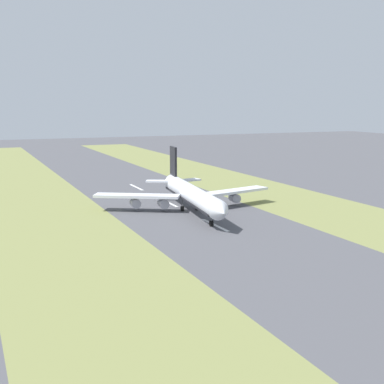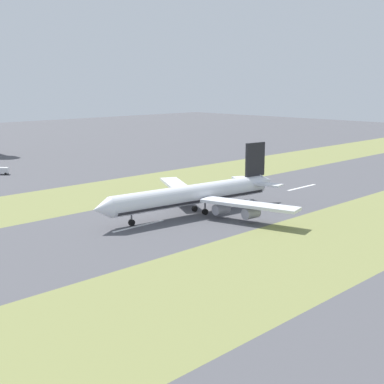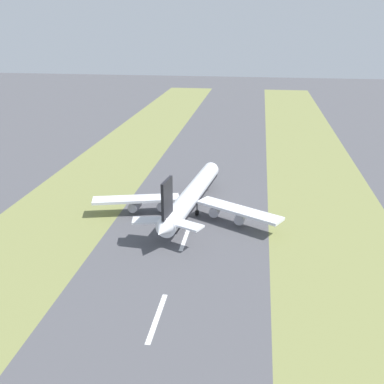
% 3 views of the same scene
% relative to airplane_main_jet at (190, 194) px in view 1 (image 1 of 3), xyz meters
% --- Properties ---
extents(ground_plane, '(800.00, 800.00, 0.00)m').
position_rel_airplane_main_jet_xyz_m(ground_plane, '(1.23, -0.47, -6.02)').
color(ground_plane, '#4C4C51').
extents(grass_median_west, '(40.00, 600.00, 0.01)m').
position_rel_airplane_main_jet_xyz_m(grass_median_west, '(-43.77, -0.47, -6.02)').
color(grass_median_west, olive).
rests_on(grass_median_west, ground).
extents(grass_median_east, '(40.00, 600.00, 0.01)m').
position_rel_airplane_main_jet_xyz_m(grass_median_east, '(46.23, -0.47, -6.02)').
color(grass_median_east, olive).
rests_on(grass_median_east, ground).
extents(centreline_dash_near, '(1.20, 18.00, 0.01)m').
position_rel_airplane_main_jet_xyz_m(centreline_dash_near, '(1.23, -58.11, -6.01)').
color(centreline_dash_near, silver).
rests_on(centreline_dash_near, ground).
extents(centreline_dash_mid, '(1.20, 18.00, 0.01)m').
position_rel_airplane_main_jet_xyz_m(centreline_dash_mid, '(1.23, -18.11, -6.01)').
color(centreline_dash_mid, silver).
rests_on(centreline_dash_mid, ground).
extents(centreline_dash_far, '(1.20, 18.00, 0.01)m').
position_rel_airplane_main_jet_xyz_m(centreline_dash_far, '(1.23, 21.89, -6.01)').
color(centreline_dash_far, silver).
rests_on(centreline_dash_far, ground).
extents(airplane_main_jet, '(63.61, 67.15, 20.20)m').
position_rel_airplane_main_jet_xyz_m(airplane_main_jet, '(0.00, 0.00, 0.00)').
color(airplane_main_jet, silver).
rests_on(airplane_main_jet, ground).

